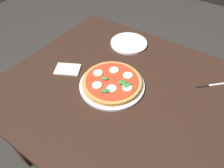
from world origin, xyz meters
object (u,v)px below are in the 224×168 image
(serving_tray, at_px, (112,85))
(napkin, at_px, (68,69))
(plate_white, at_px, (129,43))
(pizza, at_px, (112,82))
(knife, at_px, (209,85))
(dining_table, at_px, (119,98))

(serving_tray, distance_m, napkin, 0.27)
(plate_white, xyz_separation_m, napkin, (-0.15, -0.39, -0.00))
(napkin, bearing_deg, serving_tray, 8.57)
(serving_tray, xyz_separation_m, napkin, (-0.26, -0.04, -0.00))
(pizza, bearing_deg, napkin, -170.66)
(knife, bearing_deg, napkin, -154.79)
(pizza, height_order, napkin, pizza)
(pizza, bearing_deg, knife, 33.82)
(serving_tray, height_order, pizza, pizza)
(plate_white, height_order, knife, plate_white)
(pizza, bearing_deg, dining_table, 30.94)
(serving_tray, relative_size, pizza, 1.10)
(pizza, bearing_deg, serving_tray, -54.81)
(serving_tray, distance_m, knife, 0.48)
(dining_table, distance_m, napkin, 0.32)
(pizza, height_order, plate_white, pizza)
(plate_white, bearing_deg, knife, -8.89)
(serving_tray, xyz_separation_m, plate_white, (-0.11, 0.35, 0.00))
(pizza, relative_size, knife, 2.13)
(plate_white, height_order, napkin, plate_white)
(plate_white, bearing_deg, dining_table, -66.39)
(pizza, bearing_deg, plate_white, 107.91)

